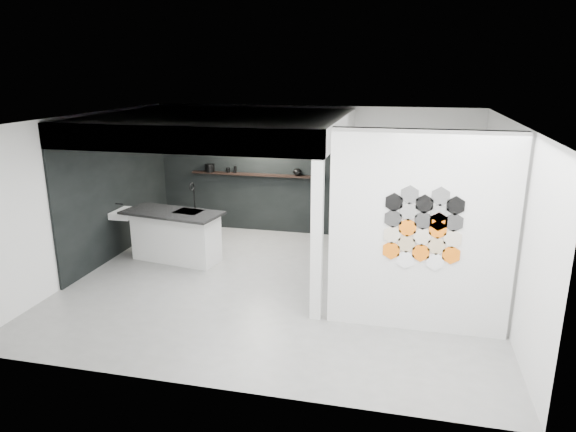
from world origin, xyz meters
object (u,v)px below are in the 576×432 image
at_px(bottle_dark, 235,169).
at_px(kitchen_island, 176,235).
at_px(wall_basin, 126,213).
at_px(kettle, 297,172).
at_px(glass_bowl, 317,174).
at_px(utensil_cup, 228,170).
at_px(stockpot, 210,168).
at_px(glass_vase, 317,174).
at_px(partition_panel, 420,234).

bearing_deg(bottle_dark, kitchen_island, -103.16).
height_order(wall_basin, kettle, kettle).
bearing_deg(wall_basin, glass_bowl, 31.35).
xyz_separation_m(kettle, utensil_cup, (-1.58, 0.00, -0.03)).
height_order(wall_basin, stockpot, stockpot).
bearing_deg(bottle_dark, glass_vase, 0.00).
xyz_separation_m(stockpot, utensil_cup, (0.43, 0.00, -0.04)).
bearing_deg(glass_bowl, kettle, 180.00).
distance_m(stockpot, glass_bowl, 2.44).
bearing_deg(glass_bowl, stockpot, 180.00).
xyz_separation_m(kettle, glass_bowl, (0.43, 0.00, -0.02)).
height_order(stockpot, kettle, stockpot).
distance_m(kitchen_island, kettle, 2.99).
height_order(kitchen_island, utensil_cup, kitchen_island).
xyz_separation_m(wall_basin, utensil_cup, (1.38, 2.07, 0.52)).
height_order(kitchen_island, bottle_dark, kitchen_island).
relative_size(glass_vase, bottle_dark, 0.79).
xyz_separation_m(kitchen_island, utensil_cup, (0.33, 2.12, 0.87)).
distance_m(wall_basin, kitchen_island, 1.11).
relative_size(wall_basin, kitchen_island, 0.31).
distance_m(partition_panel, kitchen_island, 4.83).
relative_size(glass_bowl, utensil_cup, 1.54).
distance_m(stockpot, bottle_dark, 0.60).
bearing_deg(kitchen_island, glass_vase, 51.37).
height_order(kitchen_island, stockpot, kitchen_island).
xyz_separation_m(glass_bowl, glass_vase, (0.00, 0.00, 0.00)).
height_order(kitchen_island, glass_vase, kitchen_island).
distance_m(partition_panel, stockpot, 5.95).
bearing_deg(kettle, stockpot, 179.96).
height_order(wall_basin, bottle_dark, bottle_dark).
distance_m(glass_bowl, utensil_cup, 2.01).
bearing_deg(bottle_dark, utensil_cup, 180.00).
bearing_deg(wall_basin, partition_panel, -18.23).
xyz_separation_m(partition_panel, utensil_cup, (-4.09, 3.87, -0.03)).
distance_m(glass_vase, utensil_cup, 2.01).
bearing_deg(partition_panel, wall_basin, 161.77).
bearing_deg(glass_vase, glass_bowl, 0.00).
bearing_deg(stockpot, glass_vase, 0.00).
xyz_separation_m(partition_panel, stockpot, (-4.52, 3.87, 0.01)).
height_order(partition_panel, kitchen_island, partition_panel).
bearing_deg(stockpot, partition_panel, -40.54).
relative_size(wall_basin, stockpot, 2.87).
bearing_deg(kettle, glass_bowl, -0.04).
xyz_separation_m(wall_basin, glass_vase, (3.39, 2.07, 0.53)).
relative_size(stockpot, glass_bowl, 1.35).
distance_m(partition_panel, glass_vase, 4.39).
distance_m(kitchen_island, glass_vase, 3.27).
bearing_deg(partition_panel, kitchen_island, 158.39).
xyz_separation_m(wall_basin, stockpot, (0.95, 2.07, 0.56)).
xyz_separation_m(kettle, bottle_dark, (-1.41, 0.00, -0.00)).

